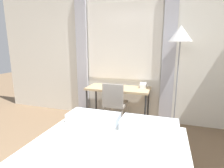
# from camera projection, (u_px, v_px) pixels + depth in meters

# --- Properties ---
(wall_back_with_window) EXTENTS (5.79, 0.13, 2.70)m
(wall_back_with_window) POSITION_uv_depth(u_px,v_px,m) (120.00, 54.00, 3.58)
(wall_back_with_window) COLOR silver
(wall_back_with_window) RESTS_ON ground_plane
(desk) EXTENTS (1.21, 0.53, 0.74)m
(desk) POSITION_uv_depth(u_px,v_px,m) (118.00, 91.00, 3.38)
(desk) COLOR tan
(desk) RESTS_ON ground_plane
(desk_chair) EXTENTS (0.40, 0.40, 0.87)m
(desk_chair) POSITION_uv_depth(u_px,v_px,m) (115.00, 102.00, 3.20)
(desk_chair) COLOR gray
(desk_chair) RESTS_ON ground_plane
(standing_lamp) EXTENTS (0.39, 0.39, 1.85)m
(standing_lamp) POSITION_uv_depth(u_px,v_px,m) (180.00, 39.00, 2.91)
(standing_lamp) COLOR #4C4C51
(standing_lamp) RESTS_ON ground_plane
(telephone) EXTENTS (0.13, 0.17, 0.10)m
(telephone) POSITION_uv_depth(u_px,v_px,m) (143.00, 85.00, 3.34)
(telephone) COLOR white
(telephone) RESTS_ON desk
(book) EXTENTS (0.31, 0.25, 0.02)m
(book) POSITION_uv_depth(u_px,v_px,m) (113.00, 87.00, 3.37)
(book) COLOR #4C4238
(book) RESTS_ON desk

